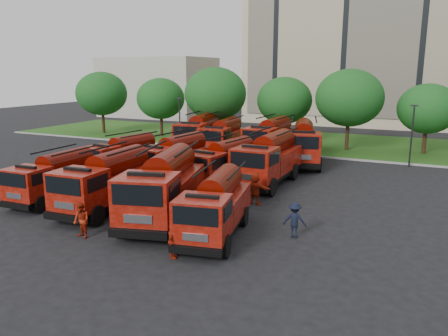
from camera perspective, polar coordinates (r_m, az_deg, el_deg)
The scene contains 31 objects.
ground at distance 26.26m, azimuth -5.90°, elevation -4.76°, with size 140.00×140.00×0.00m, color black.
lawn at distance 49.82m, azimuth 9.52°, elevation 3.48°, with size 70.00×16.00×0.12m, color #264E14.
curb at distance 42.17m, azimuth 6.57°, elevation 1.94°, with size 70.00×0.30×0.14m, color gray.
apartment_building at distance 70.45m, azimuth 16.51°, elevation 15.91°, with size 30.00×14.18×25.00m.
side_building at distance 78.35m, azimuth -8.54°, elevation 10.40°, with size 18.00×12.00×10.00m, color #A9A395.
tree_0 at distance 57.11m, azimuth -15.69°, elevation 9.34°, with size 6.30×6.30×7.70m.
tree_1 at distance 53.16m, azimuth -8.27°, elevation 8.95°, with size 5.71×5.71×6.98m.
tree_2 at distance 47.87m, azimuth -1.12°, elevation 9.66°, with size 6.72×6.72×8.22m.
tree_3 at distance 47.68m, azimuth 7.90°, elevation 8.72°, with size 5.88×5.88×7.19m.
tree_4 at distance 44.61m, azimuth 16.06°, elevation 8.79°, with size 6.55×6.55×8.01m.
tree_5 at distance 45.13m, azimuth 25.06°, elevation 7.03°, with size 5.46×5.46×6.68m.
lamp_post_0 at distance 45.24m, azimuth -5.80°, elevation 6.30°, with size 0.60×0.25×5.11m.
lamp_post_1 at distance 39.02m, azimuth 23.35°, elevation 4.34°, with size 0.60×0.25×5.11m.
fire_truck_0 at distance 28.59m, azimuth -21.19°, elevation -1.07°, with size 2.57×6.49×2.91m.
fire_truck_1 at distance 25.72m, azimuth -14.98°, elevation -1.65°, with size 2.97×7.37×3.30m.
fire_truck_2 at distance 23.23m, azimuth -7.83°, elevation -2.46°, with size 4.66×8.35×3.61m.
fire_truck_3 at distance 20.90m, azimuth -1.11°, elevation -4.94°, with size 3.45×6.86×2.98m.
fire_truck_4 at distance 34.16m, azimuth -12.98°, elevation 1.62°, with size 3.06×6.74×2.96m.
fire_truck_5 at distance 31.97m, azimuth -6.50°, elevation 1.35°, with size 3.09×7.23×3.20m.
fire_truck_6 at distance 29.99m, azimuth -0.10°, elevation 0.62°, with size 3.29×7.15×3.13m.
fire_truck_7 at distance 30.53m, azimuth 5.83°, elevation 1.16°, with size 2.97×7.83×3.54m.
fire_truck_8 at distance 43.15m, azimuth -3.16°, elevation 4.59°, with size 3.80×8.19×3.59m.
fire_truck_9 at distance 41.32m, azimuth -0.10°, elevation 4.07°, with size 3.22×7.55×3.34m.
fire_truck_10 at distance 40.46m, azimuth 6.12°, elevation 3.95°, with size 3.08×7.84×3.52m.
fire_truck_11 at distance 37.58m, azimuth 10.32°, elevation 3.23°, with size 4.59×8.37×3.62m.
firefighter_0 at distance 20.30m, azimuth -6.47°, elevation -10.08°, with size 0.57×0.41×1.55m, color #97200B.
firefighter_1 at distance 22.13m, azimuth -17.98°, elevation -8.69°, with size 0.85×0.47×1.74m, color #97200B.
firefighter_2 at distance 19.10m, azimuth -6.72°, elevation -11.60°, with size 0.92×0.52×1.56m, color #97200B.
firefighter_3 at distance 21.44m, azimuth 9.12°, elevation -8.90°, with size 1.12×0.58×1.73m, color black.
firefighter_4 at distance 29.92m, azimuth -8.11°, elevation -2.65°, with size 0.95×0.62×1.94m, color #97200B.
firefighter_5 at distance 26.23m, azimuth 4.10°, elevation -4.74°, with size 1.78×0.77×1.92m, color #97200B.
Camera 1 is at (12.91, -21.50, 7.79)m, focal length 35.00 mm.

